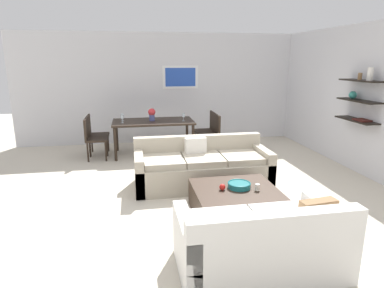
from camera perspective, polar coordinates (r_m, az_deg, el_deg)
The scene contains 18 objects.
ground_plane at distance 5.36m, azimuth 2.44°, elevation -8.22°, with size 18.00×18.00×0.00m, color beige.
back_wall_unit at distance 8.50m, azimuth -0.77°, elevation 9.61°, with size 8.40×0.09×2.70m.
right_wall_shelf_unit at distance 6.85m, azimuth 27.07°, elevation 6.89°, with size 0.34×8.20×2.70m.
sofa_beige at distance 5.57m, azimuth 1.73°, elevation -4.14°, with size 2.23×0.90×0.78m.
loveseat_white at distance 3.49m, azimuth 11.86°, elevation -16.38°, with size 1.63×0.90×0.78m.
coffee_table at distance 4.58m, azimuth 7.45°, elevation -9.85°, with size 1.12×1.01×0.38m.
decorative_bowl at distance 4.53m, azimuth 8.13°, elevation -7.01°, with size 0.31×0.31×0.08m.
candle_jar at distance 4.48m, azimuth 11.21°, elevation -7.34°, with size 0.07×0.07×0.09m, color silver.
apple_on_coffee_table at distance 4.43m, azimuth 5.26°, elevation -7.40°, with size 0.08×0.08×0.08m, color red.
dining_table at distance 7.34m, azimuth -6.70°, elevation 3.45°, with size 1.76×0.92×0.75m.
dining_chair_right_near at distance 7.37m, azimuth 3.49°, elevation 2.17°, with size 0.44×0.44×0.88m.
dining_chair_left_near at distance 7.21m, azimuth -16.80°, elevation 1.31°, with size 0.44×0.44×0.88m.
dining_chair_left_far at distance 7.62m, azimuth -16.47°, elevation 2.00°, with size 0.44×0.44×0.88m.
dining_chair_right_far at distance 7.76m, azimuth 2.76°, elevation 2.81°, with size 0.44×0.44×0.88m.
wine_glass_left_far at distance 7.41m, azimuth -11.91°, elevation 4.79°, with size 0.07×0.07×0.16m.
wine_glass_left_near at distance 7.19m, azimuth -11.95°, elevation 4.50°, with size 0.06×0.06×0.16m.
wine_glass_right_near at distance 7.27m, azimuth -1.47°, elevation 4.93°, with size 0.06×0.06×0.17m.
centerpiece_vase at distance 7.33m, azimuth -6.95°, elevation 5.18°, with size 0.16×0.16×0.27m.
Camera 1 is at (-1.11, -4.83, 2.06)m, focal length 30.93 mm.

